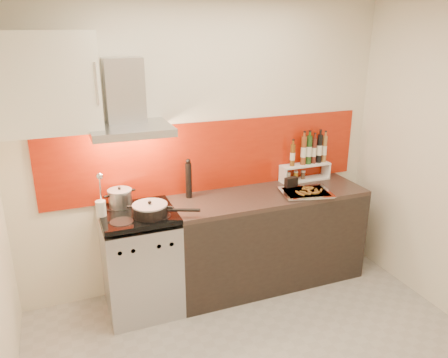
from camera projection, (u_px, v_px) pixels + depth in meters
name	position (u px, v px, depth m)	size (l,w,h in m)	color
back_wall	(206.00, 148.00, 3.92)	(3.40, 0.02, 2.60)	silver
backsplash	(212.00, 156.00, 3.96)	(3.00, 0.02, 0.64)	#9E1A08
range_stove	(141.00, 262.00, 3.70)	(0.60, 0.60, 0.91)	#B7B7BA
counter	(268.00, 238.00, 4.11)	(1.80, 0.60, 0.90)	black
range_hood	(127.00, 107.00, 3.39)	(0.62, 0.50, 0.61)	#B7B7BA
upper_cabinet	(48.00, 83.00, 3.12)	(0.70, 0.35, 0.72)	white
stock_pot	(120.00, 198.00, 3.63)	(0.20, 0.20, 0.17)	#B7B7BA
saute_pan	(151.00, 210.00, 3.46)	(0.51, 0.31, 0.13)	black
utensil_jar	(101.00, 204.00, 3.43)	(0.08, 0.12, 0.39)	silver
pepper_mill	(189.00, 179.00, 3.81)	(0.06, 0.06, 0.36)	black
step_shelf	(308.00, 160.00, 4.25)	(0.51, 0.14, 0.45)	white
caddy_box	(291.00, 183.00, 4.05)	(0.12, 0.05, 0.11)	black
baking_tray	(306.00, 192.00, 3.94)	(0.50, 0.42, 0.03)	silver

